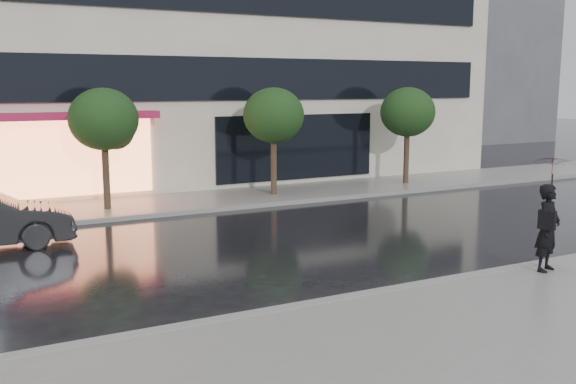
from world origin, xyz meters
TOP-DOWN VIEW (x-y plane):
  - ground at (0.00, 0.00)m, footprint 120.00×120.00m
  - sidewalk_near at (0.00, -3.25)m, footprint 60.00×4.50m
  - sidewalk_far at (0.00, 10.25)m, footprint 60.00×3.50m
  - curb_near at (0.00, -1.00)m, footprint 60.00×0.25m
  - curb_far at (0.00, 8.50)m, footprint 60.00×0.25m
  - bg_building_right at (26.00, 28.00)m, footprint 12.00×12.00m
  - tree_mid_west at (-2.94, 10.03)m, footprint 2.20×2.20m
  - tree_mid_east at (3.06, 10.03)m, footprint 2.20×2.20m
  - tree_far_east at (9.06, 10.03)m, footprint 2.20×2.20m
  - pedestrian_with_umbrella at (3.90, -1.49)m, footprint 1.10×1.11m

SIDE VIEW (x-z plane):
  - ground at x=0.00m, z-range 0.00..0.00m
  - sidewalk_near at x=0.00m, z-range 0.00..0.12m
  - sidewalk_far at x=0.00m, z-range 0.00..0.12m
  - curb_near at x=0.00m, z-range 0.00..0.14m
  - curb_far at x=0.00m, z-range 0.00..0.14m
  - pedestrian_with_umbrella at x=3.90m, z-range 0.39..2.85m
  - tree_mid_west at x=-2.94m, z-range 0.93..4.92m
  - tree_mid_east at x=3.06m, z-range 0.93..4.92m
  - tree_far_east at x=9.06m, z-range 0.93..4.92m
  - bg_building_right at x=26.00m, z-range 0.00..16.00m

